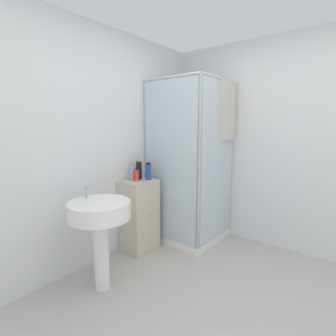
# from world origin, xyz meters

# --- Properties ---
(wall_back) EXTENTS (6.40, 0.06, 2.50)m
(wall_back) POSITION_xyz_m (0.00, 1.70, 1.25)
(wall_back) COLOR silver
(wall_back) RESTS_ON ground_plane
(wall_right) EXTENTS (0.06, 6.40, 2.50)m
(wall_right) POSITION_xyz_m (1.70, 0.00, 1.25)
(wall_right) COLOR silver
(wall_right) RESTS_ON ground_plane
(shower_enclosure) EXTENTS (0.82, 0.85, 2.03)m
(shower_enclosure) POSITION_xyz_m (1.21, 1.17, 0.60)
(shower_enclosure) COLOR white
(shower_enclosure) RESTS_ON ground_plane
(vanity_cabinet) EXTENTS (0.40, 0.33, 0.85)m
(vanity_cabinet) POSITION_xyz_m (0.58, 1.51, 0.42)
(vanity_cabinet) COLOR beige
(vanity_cabinet) RESTS_ON ground_plane
(sink) EXTENTS (0.55, 0.55, 0.95)m
(sink) POSITION_xyz_m (-0.19, 1.23, 0.66)
(sink) COLOR white
(sink) RESTS_ON ground_plane
(soap_dispenser) EXTENTS (0.05, 0.05, 0.16)m
(soap_dispenser) POSITION_xyz_m (0.53, 1.50, 0.92)
(soap_dispenser) COLOR red
(soap_dispenser) RESTS_ON vanity_cabinet
(shampoo_bottle_tall_black) EXTENTS (0.07, 0.07, 0.23)m
(shampoo_bottle_tall_black) POSITION_xyz_m (0.63, 1.55, 0.96)
(shampoo_bottle_tall_black) COLOR black
(shampoo_bottle_tall_black) RESTS_ON vanity_cabinet
(shampoo_bottle_blue) EXTENTS (0.06, 0.06, 0.20)m
(shampoo_bottle_blue) POSITION_xyz_m (0.68, 1.45, 0.95)
(shampoo_bottle_blue) COLOR #1E4C93
(shampoo_bottle_blue) RESTS_ON vanity_cabinet
(lotion_bottle_white) EXTENTS (0.05, 0.05, 0.17)m
(lotion_bottle_white) POSITION_xyz_m (0.53, 1.57, 0.92)
(lotion_bottle_white) COLOR #B299C6
(lotion_bottle_white) RESTS_ON vanity_cabinet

